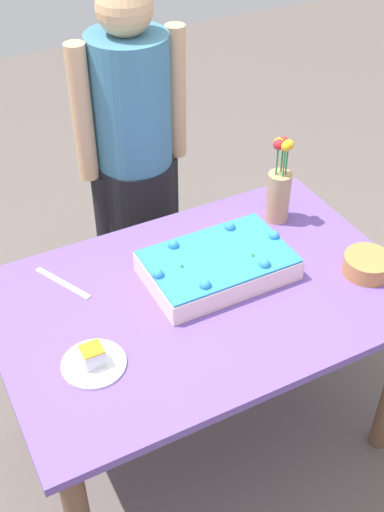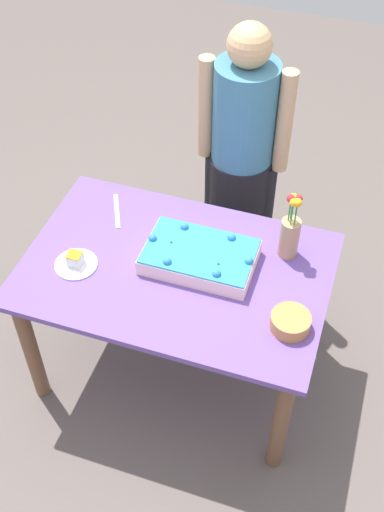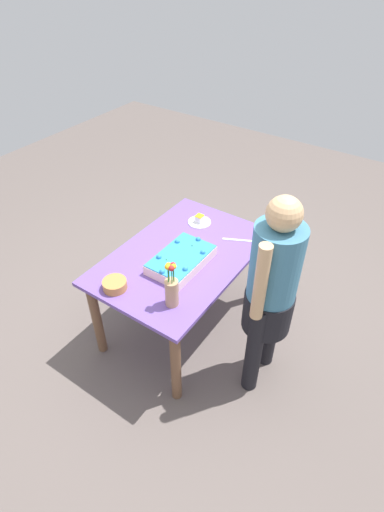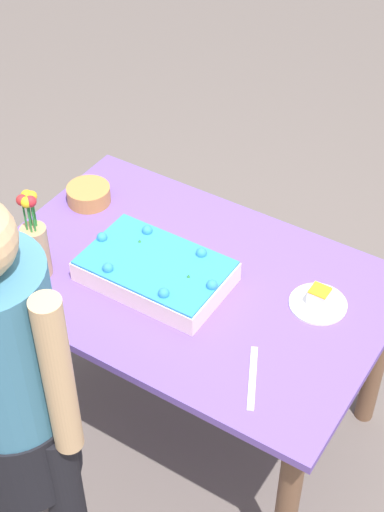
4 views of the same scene
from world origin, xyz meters
The scene contains 8 objects.
ground_plane centered at (0.00, 0.00, 0.00)m, with size 8.00×8.00×0.00m, color #625652.
dining_table centered at (0.00, 0.00, 0.60)m, with size 1.31×0.86×0.72m.
sheet_cake centered at (-0.09, -0.06, 0.76)m, with size 0.47×0.30×0.10m.
serving_plate_with_slice centered at (0.41, 0.12, 0.74)m, with size 0.18×0.18×0.07m.
cake_knife centered at (0.38, -0.25, 0.72)m, with size 0.23×0.02×0.00m, color silver.
flower_vase centered at (-0.43, -0.23, 0.85)m, with size 0.09×0.09×0.33m.
fruit_bowl centered at (-0.53, 0.16, 0.75)m, with size 0.16×0.16×0.06m, color #C07F40.
person_standing centered at (-0.09, -0.73, 0.85)m, with size 0.45×0.31×1.49m.
Camera 2 is at (-0.65, 1.73, 2.74)m, focal length 45.00 mm.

